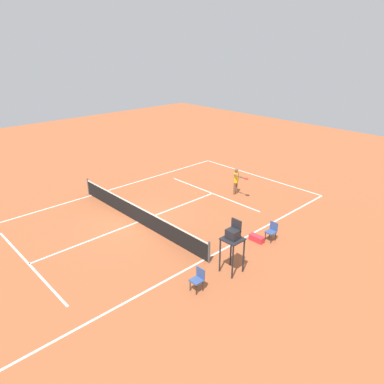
# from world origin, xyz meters

# --- Properties ---
(ground_plane) EXTENTS (60.00, 60.00, 0.00)m
(ground_plane) POSITION_xyz_m (0.00, 0.00, 0.00)
(ground_plane) COLOR #AD5933
(court_lines) EXTENTS (10.28, 21.47, 0.01)m
(court_lines) POSITION_xyz_m (0.00, 0.00, 0.00)
(court_lines) COLOR white
(court_lines) RESTS_ON ground
(tennis_net) EXTENTS (10.88, 0.10, 1.07)m
(tennis_net) POSITION_xyz_m (0.00, 0.00, 0.50)
(tennis_net) COLOR #4C4C51
(tennis_net) RESTS_ON ground
(player_serving) EXTENTS (1.28, 0.58, 1.72)m
(player_serving) POSITION_xyz_m (-1.13, -6.87, 1.03)
(player_serving) COLOR brown
(player_serving) RESTS_ON ground
(tennis_ball) EXTENTS (0.07, 0.07, 0.07)m
(tennis_ball) POSITION_xyz_m (0.69, -5.06, 0.03)
(tennis_ball) COLOR #CCE033
(tennis_ball) RESTS_ON ground
(umpire_chair) EXTENTS (0.80, 0.80, 2.41)m
(umpire_chair) POSITION_xyz_m (-6.50, -0.23, 1.61)
(umpire_chair) COLOR #232328
(umpire_chair) RESTS_ON ground
(courtside_chair_near) EXTENTS (0.44, 0.46, 0.95)m
(courtside_chair_near) POSITION_xyz_m (-6.42, 1.68, 0.53)
(courtside_chair_near) COLOR #262626
(courtside_chair_near) RESTS_ON ground
(courtside_chair_mid) EXTENTS (0.44, 0.46, 0.95)m
(courtside_chair_mid) POSITION_xyz_m (-6.13, -3.66, 0.53)
(courtside_chair_mid) COLOR #262626
(courtside_chair_mid) RESTS_ON ground
(equipment_bag) EXTENTS (0.76, 0.32, 0.30)m
(equipment_bag) POSITION_xyz_m (-5.69, -3.06, 0.15)
(equipment_bag) COLOR red
(equipment_bag) RESTS_ON ground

